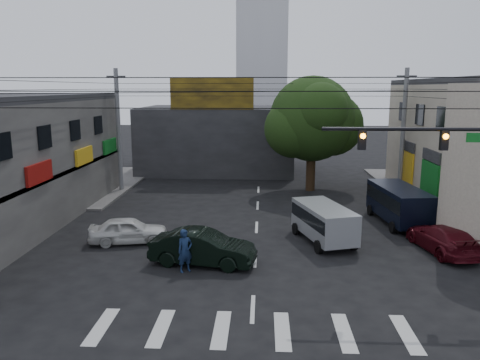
# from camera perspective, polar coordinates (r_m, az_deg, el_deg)

# --- Properties ---
(ground) EXTENTS (160.00, 160.00, 0.00)m
(ground) POSITION_cam_1_polar(r_m,az_deg,el_deg) (20.14, 1.75, -11.61)
(ground) COLOR black
(ground) RESTS_ON ground
(sidewalk_far_left) EXTENTS (16.00, 16.00, 0.15)m
(sidewalk_far_left) POSITION_cam_1_polar(r_m,az_deg,el_deg) (41.61, -23.35, -0.43)
(sidewalk_far_left) COLOR #514F4C
(sidewalk_far_left) RESTS_ON ground
(building_far) EXTENTS (14.00, 10.00, 6.00)m
(building_far) POSITION_cam_1_polar(r_m,az_deg,el_deg) (45.03, -2.71, 5.07)
(building_far) COLOR #232326
(building_far) RESTS_ON ground
(billboard) EXTENTS (7.00, 0.30, 2.60)m
(billboard) POSITION_cam_1_polar(r_m,az_deg,el_deg) (39.90, -3.45, 10.46)
(billboard) COLOR olive
(billboard) RESTS_ON building_far
(tower_distant) EXTENTS (9.00, 9.00, 44.00)m
(tower_distant) POSITION_cam_1_polar(r_m,az_deg,el_deg) (89.69, 2.74, 20.30)
(tower_distant) COLOR silver
(tower_distant) RESTS_ON ground
(street_tree) EXTENTS (6.40, 6.40, 8.70)m
(street_tree) POSITION_cam_1_polar(r_m,az_deg,el_deg) (35.83, 8.79, 7.34)
(street_tree) COLOR black
(street_tree) RESTS_ON ground
(traffic_gantry) EXTENTS (7.10, 0.35, 7.20)m
(traffic_gantry) POSITION_cam_1_polar(r_m,az_deg,el_deg) (19.33, 25.66, 1.23)
(traffic_gantry) COLOR black
(traffic_gantry) RESTS_ON ground
(utility_pole_far_left) EXTENTS (0.32, 0.32, 9.20)m
(utility_pole_far_left) POSITION_cam_1_polar(r_m,az_deg,el_deg) (36.35, -14.58, 5.79)
(utility_pole_far_left) COLOR #59595B
(utility_pole_far_left) RESTS_ON ground
(utility_pole_far_right) EXTENTS (0.32, 0.32, 9.20)m
(utility_pole_far_right) POSITION_cam_1_polar(r_m,az_deg,el_deg) (36.18, 19.25, 5.50)
(utility_pole_far_right) COLOR #59595B
(utility_pole_far_right) RESTS_ON ground
(dark_sedan) EXTENTS (3.18, 5.23, 1.55)m
(dark_sedan) POSITION_cam_1_polar(r_m,az_deg,el_deg) (21.19, -4.56, -8.22)
(dark_sedan) COLOR black
(dark_sedan) RESTS_ON ground
(white_compact) EXTENTS (3.08, 4.52, 1.33)m
(white_compact) POSITION_cam_1_polar(r_m,az_deg,el_deg) (24.62, -13.44, -5.97)
(white_compact) COLOR silver
(white_compact) RESTS_ON ground
(maroon_sedan) EXTENTS (3.45, 5.28, 1.35)m
(maroon_sedan) POSITION_cam_1_polar(r_m,az_deg,el_deg) (24.70, 23.50, -6.54)
(maroon_sedan) COLOR #430911
(maroon_sedan) RESTS_ON ground
(silver_minivan) EXTENTS (5.45, 4.33, 1.90)m
(silver_minivan) POSITION_cam_1_polar(r_m,az_deg,el_deg) (24.38, 10.16, -5.31)
(silver_minivan) COLOR #94989C
(silver_minivan) RESTS_ON ground
(navy_van) EXTENTS (5.81, 3.23, 2.14)m
(navy_van) POSITION_cam_1_polar(r_m,az_deg,el_deg) (28.75, 18.79, -2.95)
(navy_van) COLOR black
(navy_van) RESTS_ON ground
(traffic_officer) EXTENTS (1.11, 1.09, 1.88)m
(traffic_officer) POSITION_cam_1_polar(r_m,az_deg,el_deg) (20.39, -6.70, -8.56)
(traffic_officer) COLOR #122140
(traffic_officer) RESTS_ON ground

